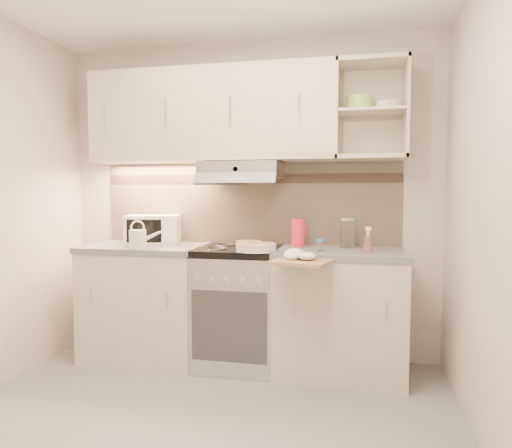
% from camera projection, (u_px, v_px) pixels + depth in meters
% --- Properties ---
extents(ground, '(3.00, 3.00, 0.00)m').
position_uv_depth(ground, '(189.00, 442.00, 2.40)').
color(ground, gray).
rests_on(ground, ground).
extents(room_shell, '(3.04, 2.84, 2.52)m').
position_uv_depth(room_shell, '(208.00, 138.00, 2.65)').
color(room_shell, beige).
rests_on(room_shell, ground).
extents(base_cabinet_left, '(0.90, 0.60, 0.86)m').
position_uv_depth(base_cabinet_left, '(147.00, 304.00, 3.60)').
color(base_cabinet_left, beige).
rests_on(base_cabinet_left, ground).
extents(worktop_left, '(0.92, 0.62, 0.04)m').
position_uv_depth(worktop_left, '(146.00, 248.00, 3.57)').
color(worktop_left, slate).
rests_on(worktop_left, base_cabinet_left).
extents(base_cabinet_right, '(0.90, 0.60, 0.86)m').
position_uv_depth(base_cabinet_right, '(340.00, 315.00, 3.29)').
color(base_cabinet_right, beige).
rests_on(base_cabinet_right, ground).
extents(worktop_right, '(0.92, 0.62, 0.04)m').
position_uv_depth(worktop_right, '(340.00, 253.00, 3.26)').
color(worktop_right, slate).
rests_on(worktop_right, base_cabinet_right).
extents(electric_range, '(0.60, 0.60, 0.90)m').
position_uv_depth(electric_range, '(239.00, 306.00, 3.44)').
color(electric_range, '#B7B7BC').
rests_on(electric_range, ground).
extents(microwave, '(0.47, 0.39, 0.23)m').
position_uv_depth(microwave, '(153.00, 229.00, 3.65)').
color(microwave, white).
rests_on(microwave, worktop_left).
extents(watering_can, '(0.24, 0.12, 0.21)m').
position_uv_depth(watering_can, '(139.00, 238.00, 3.36)').
color(watering_can, silver).
rests_on(watering_can, worktop_left).
extents(plate_stack, '(0.28, 0.28, 0.06)m').
position_uv_depth(plate_stack, '(256.00, 247.00, 3.20)').
color(plate_stack, silver).
rests_on(plate_stack, electric_range).
extents(bread_loaf, '(0.20, 0.20, 0.05)m').
position_uv_depth(bread_loaf, '(249.00, 244.00, 3.40)').
color(bread_loaf, '#B0673D').
rests_on(bread_loaf, electric_range).
extents(pink_pitcher, '(0.11, 0.11, 0.21)m').
position_uv_depth(pink_pitcher, '(298.00, 232.00, 3.48)').
color(pink_pitcher, '#F0204A').
rests_on(pink_pitcher, worktop_right).
extents(glass_jar, '(0.12, 0.12, 0.22)m').
position_uv_depth(glass_jar, '(348.00, 232.00, 3.40)').
color(glass_jar, white).
rests_on(glass_jar, worktop_right).
extents(spice_jar, '(0.06, 0.06, 0.09)m').
position_uv_depth(spice_jar, '(321.00, 245.00, 3.19)').
color(spice_jar, white).
rests_on(spice_jar, worktop_right).
extents(spray_bottle, '(0.07, 0.07, 0.19)m').
position_uv_depth(spray_bottle, '(368.00, 242.00, 3.11)').
color(spray_bottle, '#D77784').
rests_on(spray_bottle, worktop_right).
extents(cutting_board, '(0.42, 0.40, 0.02)m').
position_uv_depth(cutting_board, '(302.00, 261.00, 2.92)').
color(cutting_board, tan).
rests_on(cutting_board, base_cabinet_right).
extents(dish_towel, '(0.26, 0.23, 0.06)m').
position_uv_depth(dish_towel, '(297.00, 254.00, 2.96)').
color(dish_towel, white).
rests_on(dish_towel, cutting_board).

